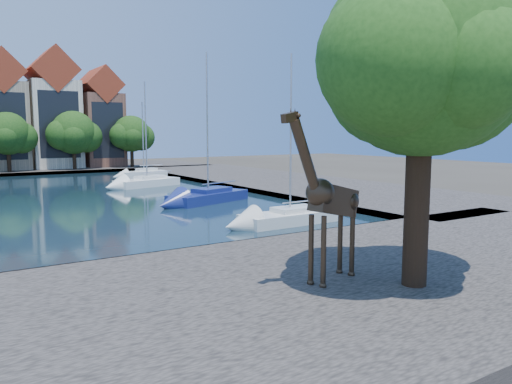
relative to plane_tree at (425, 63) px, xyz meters
The scene contains 16 objects.
ground 14.07m from the plane_tree, 130.22° to the left, with size 160.00×160.00×0.00m, color #38332B.
water_basin 34.72m from the plane_tree, 102.99° to the left, with size 38.00×50.00×0.08m, color black.
near_quay 10.82m from the plane_tree, 165.24° to the left, with size 50.00×14.00×0.50m, color #544E49.
right_quay 38.04m from the plane_tree, 62.22° to the left, with size 14.00×52.00×0.50m, color #544E49.
plane_tree is the anchor object (origin of this frame).
townhouse_east_inner 65.24m from the plane_tree, 94.94° to the left, with size 5.94×9.18×15.79m.
townhouse_east_mid 65.00m from the plane_tree, 89.22° to the left, with size 6.43×9.18×16.65m.
townhouse_east_end 65.41m from the plane_tree, 83.52° to the left, with size 5.44×9.18×14.43m.
far_tree_mid_east 59.81m from the plane_tree, 95.30° to the left, with size 7.02×5.40×7.52m.
far_tree_east 59.60m from the plane_tree, 87.60° to the left, with size 7.54×5.80×7.84m.
far_tree_far_east 60.47m from the plane_tree, 80.01° to the left, with size 6.76×5.20×7.36m.
giraffe_statue 5.29m from the plane_tree, 141.05° to the left, with size 3.89×1.48×5.64m.
sailboat_right_a 15.44m from the plane_tree, 71.37° to the left, with size 6.30×2.35×9.94m.
sailboat_right_b 25.13m from the plane_tree, 79.54° to the left, with size 7.27×4.56×11.43m.
sailboat_right_c 38.09m from the plane_tree, 83.28° to the left, with size 6.99×4.07×10.37m.
sailboat_right_d 47.48m from the plane_tree, 80.95° to the left, with size 5.37×2.15×8.92m.
Camera 1 is at (-5.51, -19.70, 5.53)m, focal length 35.00 mm.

